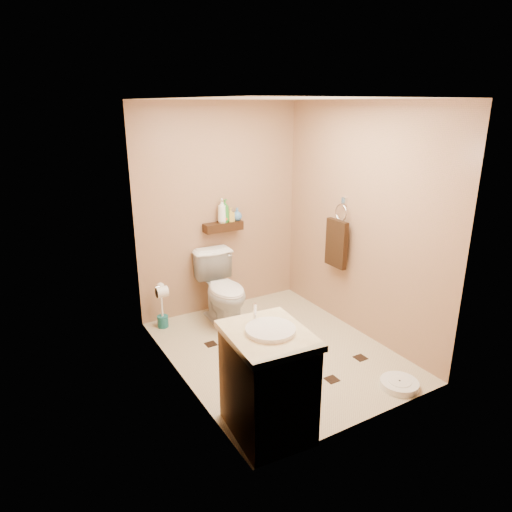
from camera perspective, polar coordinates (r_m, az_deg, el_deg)
ground at (r=4.69m, az=2.64°, el=-11.69°), size 2.50×2.50×0.00m
wall_back at (r=5.28m, az=-4.55°, el=5.76°), size 2.00×0.04×2.40m
wall_front at (r=3.30m, az=14.78°, el=-2.74°), size 2.00×0.04×2.40m
wall_left at (r=3.79m, az=-9.91°, el=0.39°), size 0.04×2.50×2.40m
wall_right at (r=4.82m, az=12.93°, el=4.12°), size 0.04×2.50×2.40m
ceiling at (r=4.06m, az=3.17°, el=19.05°), size 2.00×2.50×0.02m
wall_shelf at (r=5.25m, az=-4.12°, el=3.68°), size 0.46×0.14×0.10m
floor_accents at (r=4.68m, az=3.56°, el=-11.76°), size 1.26×1.33×0.01m
toilet at (r=5.09m, az=-4.10°, el=-4.22°), size 0.49×0.81×0.79m
vanity at (r=3.47m, az=1.46°, el=-15.37°), size 0.61×0.72×0.96m
bathroom_scale at (r=4.32m, az=17.47°, el=-15.04°), size 0.35×0.35×0.07m
toilet_brush at (r=5.16m, az=-11.65°, el=-6.82°), size 0.12×0.12×0.53m
towel_ring at (r=5.01m, az=10.07°, el=1.83°), size 0.12×0.30×0.76m
toilet_paper at (r=4.59m, az=-11.68°, el=-4.42°), size 0.12×0.11×0.12m
bottle_a at (r=5.20m, az=-4.26°, el=5.67°), size 0.14×0.14×0.28m
bottle_b at (r=5.22m, az=-4.16°, el=5.07°), size 0.09×0.09×0.16m
bottle_c at (r=5.23m, az=-3.95°, el=4.94°), size 0.12×0.12×0.13m
bottle_d at (r=5.22m, az=-3.90°, el=5.65°), size 0.14×0.14×0.26m
bottle_e at (r=5.26m, az=-3.21°, el=5.19°), size 0.08×0.08×0.16m
bottle_f at (r=5.30m, az=-2.39°, el=5.24°), size 0.13×0.13×0.15m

